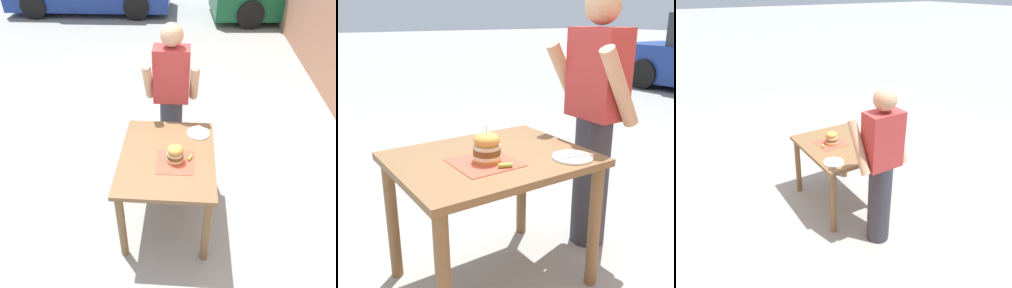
# 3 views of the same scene
# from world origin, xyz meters

# --- Properties ---
(ground_plane) EXTENTS (80.00, 80.00, 0.00)m
(ground_plane) POSITION_xyz_m (0.00, 0.00, 0.00)
(ground_plane) COLOR #9E9E99
(patio_table) EXTENTS (0.83, 1.06, 0.79)m
(patio_table) POSITION_xyz_m (0.00, 0.00, 0.66)
(patio_table) COLOR brown
(patio_table) RESTS_ON ground
(serving_paper) EXTENTS (0.32, 0.32, 0.00)m
(serving_paper) POSITION_xyz_m (0.08, -0.08, 0.80)
(serving_paper) COLOR #D64C38
(serving_paper) RESTS_ON patio_table
(sandwich) EXTENTS (0.15, 0.15, 0.19)m
(sandwich) POSITION_xyz_m (0.07, -0.07, 0.88)
(sandwich) COLOR gold
(sandwich) RESTS_ON serving_paper
(pickle_spear) EXTENTS (0.05, 0.07, 0.02)m
(pickle_spear) POSITION_xyz_m (0.20, -0.04, 0.81)
(pickle_spear) COLOR #8EA83D
(pickle_spear) RESTS_ON serving_paper
(side_plate_with_forks) EXTENTS (0.22, 0.22, 0.02)m
(side_plate_with_forks) POSITION_xyz_m (0.28, 0.35, 0.80)
(side_plate_with_forks) COLOR white
(side_plate_with_forks) RESTS_ON patio_table
(diner_across_table) EXTENTS (0.55, 0.35, 1.69)m
(diner_across_table) POSITION_xyz_m (-0.01, 0.79, 0.88)
(diner_across_table) COLOR #33333D
(diner_across_table) RESTS_ON ground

